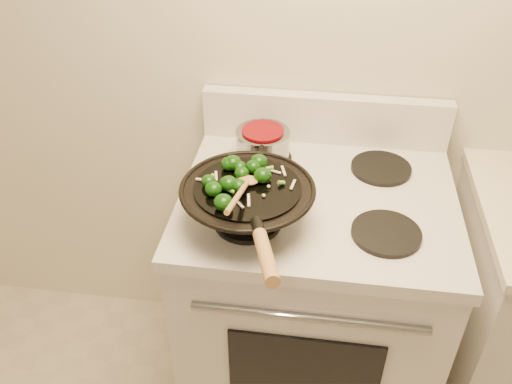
# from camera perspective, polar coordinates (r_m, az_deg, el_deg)

# --- Properties ---
(stove) EXTENTS (0.78, 0.67, 1.08)m
(stove) POSITION_cam_1_polar(r_m,az_deg,el_deg) (1.85, 5.63, -11.40)
(stove) COLOR silver
(stove) RESTS_ON ground
(wok) EXTENTS (0.35, 0.57, 0.19)m
(wok) POSITION_cam_1_polar(r_m,az_deg,el_deg) (1.39, -0.87, -1.08)
(wok) COLOR black
(wok) RESTS_ON stove
(stirfry) EXTENTS (0.26, 0.23, 0.04)m
(stirfry) POSITION_cam_1_polar(r_m,az_deg,el_deg) (1.37, -2.01, 1.68)
(stirfry) COLOR #0D3508
(stirfry) RESTS_ON wok
(wooden_spoon) EXTENTS (0.06, 0.24, 0.08)m
(wooden_spoon) POSITION_cam_1_polar(r_m,az_deg,el_deg) (1.31, -1.42, 0.34)
(wooden_spoon) COLOR #A67941
(wooden_spoon) RESTS_ON wok
(saucepan) EXTENTS (0.16, 0.26, 0.10)m
(saucepan) POSITION_cam_1_polar(r_m,az_deg,el_deg) (1.64, 0.70, 5.05)
(saucepan) COLOR gray
(saucepan) RESTS_ON stove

